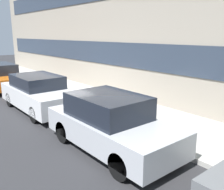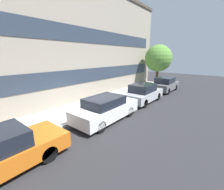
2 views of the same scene
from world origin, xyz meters
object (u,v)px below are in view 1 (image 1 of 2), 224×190
object	(u,v)px
parked_car_white	(39,93)
fire_hydrant	(29,78)
parked_car_orange	(0,76)
parked_car_silver	(110,123)

from	to	relation	value
parked_car_white	fire_hydrant	distance (m)	5.27
parked_car_orange	fire_hydrant	world-z (taller)	parked_car_orange
parked_car_white	fire_hydrant	world-z (taller)	parked_car_white
parked_car_orange	fire_hydrant	size ratio (longest dim) A/B	6.72
fire_hydrant	parked_car_white	bearing A→B (deg)	-17.20
parked_car_orange	parked_car_silver	bearing A→B (deg)	-0.00
parked_car_orange	parked_car_silver	size ratio (longest dim) A/B	1.15
parked_car_silver	parked_car_white	bearing A→B (deg)	180.00
parked_car_orange	parked_car_silver	world-z (taller)	parked_car_silver
parked_car_white	fire_hydrant	bearing A→B (deg)	162.80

